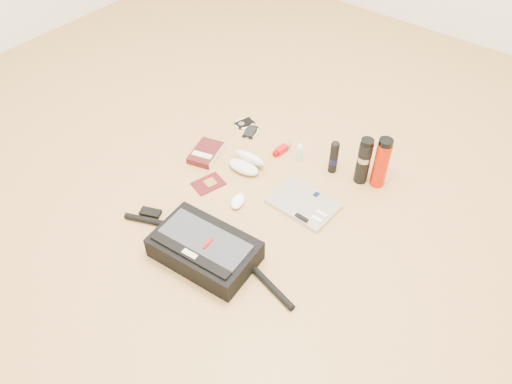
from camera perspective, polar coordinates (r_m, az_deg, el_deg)
ground at (r=2.17m, az=-1.40°, el=-1.52°), size 4.00×4.00×0.00m
messenger_bag at (r=1.96m, az=-5.94°, el=-6.46°), size 0.83×0.28×0.11m
laptop at (r=2.18m, az=5.43°, el=-1.32°), size 0.29×0.21×0.03m
book at (r=2.41m, az=-5.74°, el=4.47°), size 0.16×0.21×0.03m
passport at (r=2.27m, az=-5.46°, el=0.96°), size 0.13×0.16×0.01m
mouse at (r=2.17m, az=-2.12°, el=-1.07°), size 0.09×0.11×0.03m
sunglasses_case at (r=2.32m, az=-1.08°, el=3.38°), size 0.17×0.14×0.09m
ipod at (r=2.60m, az=-1.34°, el=7.87°), size 0.10×0.11×0.01m
phone at (r=2.54m, az=-0.66°, el=6.89°), size 0.10×0.11×0.01m
inhaler at (r=2.43m, az=3.00°, el=4.91°), size 0.04×0.11×0.03m
spray_bottle at (r=2.37m, az=5.02°, el=4.43°), size 0.03×0.03×0.10m
aerosol_can at (r=2.30m, az=8.88°, el=3.98°), size 0.05×0.05×0.17m
thermos_black at (r=2.26m, az=12.21°, el=3.52°), size 0.07×0.07×0.24m
thermos_red at (r=2.25m, az=14.12°, el=3.25°), size 0.09×0.09×0.25m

